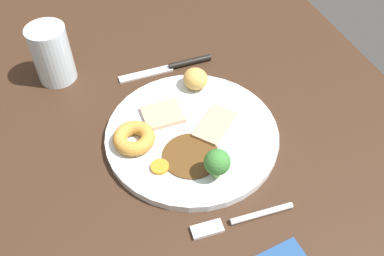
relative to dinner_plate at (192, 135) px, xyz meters
The scene contains 12 objects.
dining_table 3.35cm from the dinner_plate, 60.01° to the left, with size 120.00×84.00×3.60cm, color #382316.
dinner_plate is the anchor object (origin of this frame).
gravy_pool 5.09cm from the dinner_plate, 158.09° to the left, with size 9.02×9.02×0.30cm, color #563819.
meat_slice_main 6.26cm from the dinner_plate, 33.45° to the left, with size 6.61×5.56×0.80cm, color tan.
meat_slice_under 4.15cm from the dinner_plate, 91.89° to the right, with size 8.14×4.42×0.80cm, color tan.
yorkshire_pudding 9.69cm from the dinner_plate, 83.91° to the left, with size 6.81×6.81×2.32cm, color #C68938.
roast_potato_left 11.38cm from the dinner_plate, 23.88° to the right, with size 4.34×4.63×3.62cm, color tan.
carrot_coin_front 8.88cm from the dinner_plate, 125.46° to the left, with size 2.83×2.83×0.59cm, color orange.
broccoli_floret 10.19cm from the dinner_plate, behind, with size 3.97×3.97×5.27cm.
fork 17.05cm from the dinner_plate, behind, with size 2.40×15.31×0.90cm.
knife 18.17cm from the dinner_plate, ahead, with size 1.78×18.51×1.20cm.
water_glass 30.06cm from the dinner_plate, 38.44° to the left, with size 7.04×7.04×10.95cm, color silver.
Camera 1 is at (-44.01, 14.24, 57.52)cm, focal length 39.65 mm.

